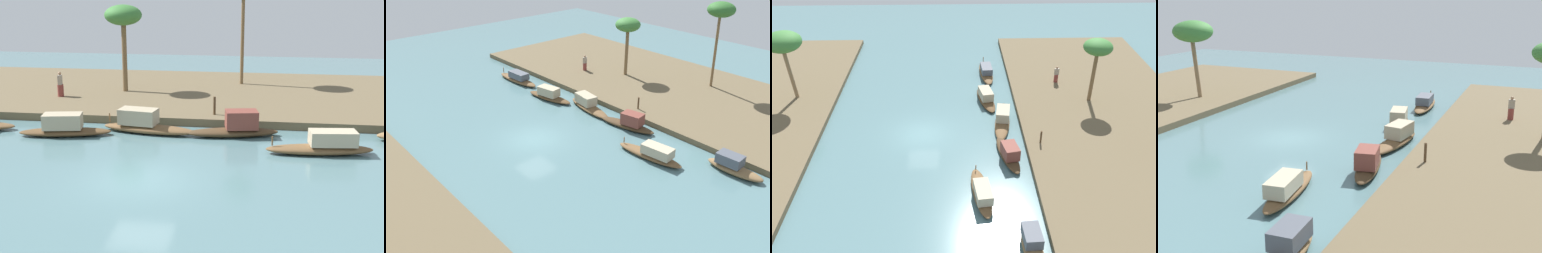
% 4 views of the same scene
% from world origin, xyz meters
% --- Properties ---
extents(river_water, '(69.99, 69.99, 0.00)m').
position_xyz_m(river_water, '(0.00, 0.00, 0.00)').
color(river_water, slate).
rests_on(river_water, ground).
extents(riverbank_left, '(39.28, 14.80, 0.44)m').
position_xyz_m(riverbank_left, '(0.00, -15.36, 0.22)').
color(riverbank_left, brown).
rests_on(riverbank_left, ground).
extents(sampan_open_hull, '(4.97, 1.66, 1.10)m').
position_xyz_m(sampan_open_hull, '(-7.56, -4.26, 0.42)').
color(sampan_open_hull, brown).
rests_on(sampan_open_hull, river_water).
extents(sampan_foreground, '(3.77, 1.30, 1.20)m').
position_xyz_m(sampan_foreground, '(-12.04, -6.81, 0.46)').
color(sampan_foreground, brown).
rests_on(sampan_foreground, river_water).
extents(sampan_midstream, '(4.78, 1.96, 1.34)m').
position_xyz_m(sampan_midstream, '(-3.43, -6.49, 0.48)').
color(sampan_midstream, '#47331E').
rests_on(sampan_midstream, river_water).
extents(sampan_with_tall_canopy, '(4.78, 2.01, 1.14)m').
position_xyz_m(sampan_with_tall_canopy, '(5.21, -5.44, 0.42)').
color(sampan_with_tall_canopy, brown).
rests_on(sampan_with_tall_canopy, river_water).
extents(sampan_with_red_awning, '(5.38, 1.51, 1.04)m').
position_xyz_m(sampan_with_red_awning, '(10.73, -5.86, 0.38)').
color(sampan_with_red_awning, brown).
rests_on(sampan_with_red_awning, river_water).
extents(sampan_near_left_bank, '(5.14, 1.93, 1.24)m').
position_xyz_m(sampan_near_left_bank, '(1.26, -6.53, 0.46)').
color(sampan_near_left_bank, brown).
rests_on(sampan_near_left_bank, river_water).
extents(person_on_near_bank, '(0.44, 0.44, 1.58)m').
position_xyz_m(person_on_near_bank, '(8.07, -12.34, 1.09)').
color(person_on_near_bank, brown).
rests_on(person_on_near_bank, riverbank_left).
extents(mooring_post, '(0.14, 0.14, 1.01)m').
position_xyz_m(mooring_post, '(-2.08, -9.05, 0.95)').
color(mooring_post, '#4C3823').
rests_on(mooring_post, riverbank_left).
extents(palm_tree_left_near, '(2.42, 2.42, 7.72)m').
position_xyz_m(palm_tree_left_near, '(-3.12, -18.02, 7.32)').
color(palm_tree_left_near, brown).
rests_on(palm_tree_left_near, riverbank_left).
extents(palm_tree_left_far, '(2.41, 2.41, 5.64)m').
position_xyz_m(palm_tree_left_far, '(4.42, -14.54, 5.27)').
color(palm_tree_left_far, brown).
rests_on(palm_tree_left_far, riverbank_left).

